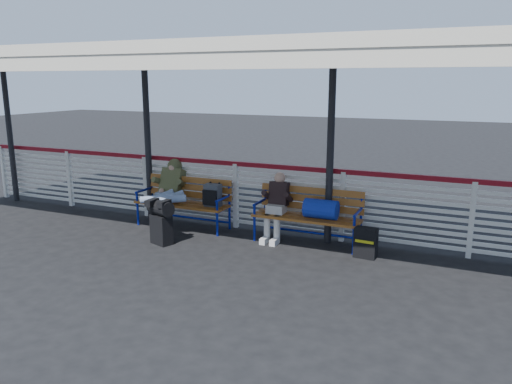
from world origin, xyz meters
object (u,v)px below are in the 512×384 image
at_px(bench_left, 191,197).
at_px(companion_person, 276,205).
at_px(bench_right, 314,210).
at_px(traveler_man, 166,194).
at_px(suitcase_side, 366,243).
at_px(luggage_stack, 161,220).

distance_m(bench_left, companion_person, 1.70).
height_order(bench_right, traveler_man, traveler_man).
xyz_separation_m(traveler_man, suitcase_side, (3.60, 0.04, -0.44)).
distance_m(bench_right, traveler_man, 2.68).
distance_m(bench_right, companion_person, 0.66).
relative_size(luggage_stack, bench_right, 0.42).
distance_m(bench_left, bench_right, 2.36).
bearing_deg(suitcase_side, luggage_stack, -163.09).
distance_m(luggage_stack, traveler_man, 0.81).
relative_size(luggage_stack, suitcase_side, 1.58).
distance_m(traveler_man, suitcase_side, 3.62).
bearing_deg(traveler_man, luggage_stack, -63.30).
height_order(bench_left, bench_right, same).
bearing_deg(traveler_man, suitcase_side, 0.70).
relative_size(traveler_man, suitcase_side, 3.46).
relative_size(luggage_stack, companion_person, 0.65).
height_order(luggage_stack, bench_left, bench_left).
bearing_deg(companion_person, suitcase_side, -10.54).
bearing_deg(traveler_man, companion_person, 9.72).
xyz_separation_m(bench_right, traveler_man, (-2.66, -0.35, 0.09)).
bearing_deg(luggage_stack, companion_person, 51.39).
bearing_deg(bench_left, bench_right, 0.07).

